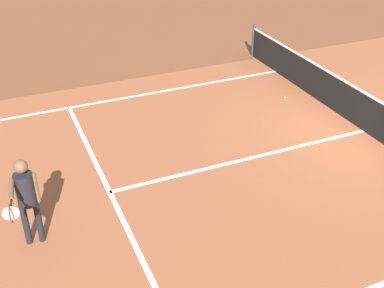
# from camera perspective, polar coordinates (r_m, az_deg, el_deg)

# --- Properties ---
(ground_plane) EXTENTS (60.00, 60.00, 0.00)m
(ground_plane) POSITION_cam_1_polar(r_m,az_deg,el_deg) (12.85, 19.17, 1.45)
(ground_plane) COLOR brown
(court_surface_inbounds) EXTENTS (10.62, 24.40, 0.00)m
(court_surface_inbounds) POSITION_cam_1_polar(r_m,az_deg,el_deg) (12.85, 19.17, 1.45)
(court_surface_inbounds) COLOR #9E5433
(court_surface_inbounds) RESTS_ON ground_plane
(line_sideline_left) EXTENTS (0.10, 11.89, 0.01)m
(line_sideline_left) POSITION_cam_1_polar(r_m,az_deg,el_deg) (13.70, -12.12, 4.45)
(line_sideline_left) COLOR white
(line_sideline_left) RESTS_ON ground_plane
(line_service_near) EXTENTS (8.22, 0.10, 0.01)m
(line_service_near) POSITION_cam_1_polar(r_m,az_deg,el_deg) (10.15, -9.48, -5.49)
(line_service_near) COLOR white
(line_service_near) RESTS_ON ground_plane
(line_center_service) EXTENTS (0.10, 6.40, 0.01)m
(line_center_service) POSITION_cam_1_polar(r_m,az_deg,el_deg) (11.12, 6.59, -1.65)
(line_center_service) COLOR white
(line_center_service) RESTS_ON ground_plane
(net) EXTENTS (11.23, 0.09, 1.07)m
(net) POSITION_cam_1_polar(r_m,az_deg,el_deg) (12.63, 19.54, 3.39)
(net) COLOR #33383D
(net) RESTS_ON ground_plane
(player_near) EXTENTS (1.20, 0.61, 1.70)m
(player_near) POSITION_cam_1_polar(r_m,az_deg,el_deg) (8.64, -18.62, -5.47)
(player_near) COLOR black
(player_near) RESTS_ON ground_plane
(tennis_ball_near_net) EXTENTS (0.07, 0.07, 0.07)m
(tennis_ball_near_net) POSITION_cam_1_polar(r_m,az_deg,el_deg) (13.97, 10.68, 5.28)
(tennis_ball_near_net) COLOR #CCE033
(tennis_ball_near_net) RESTS_ON ground_plane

